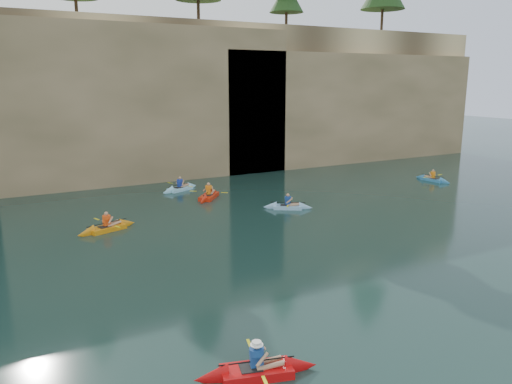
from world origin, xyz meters
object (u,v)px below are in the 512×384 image
kayaker_orange (107,228)px  kayaker_red_far (209,196)px  main_kayaker (257,370)px  kayaker_ltblue_near (288,206)px

kayaker_orange → kayaker_red_far: size_ratio=1.05×
kayaker_orange → main_kayaker: bearing=-106.0°
main_kayaker → kayaker_orange: kayaker_orange is taller
kayaker_orange → kayaker_red_far: (7.11, 3.94, 0.01)m
kayaker_ltblue_near → kayaker_red_far: 5.46m
kayaker_orange → kayaker_ltblue_near: (10.09, -0.63, -0.01)m
kayaker_red_far → kayaker_ltblue_near: bearing=-106.6°
main_kayaker → kayaker_red_far: (6.51, 18.30, -0.00)m
kayaker_ltblue_near → kayaker_red_far: (-2.98, 4.57, 0.01)m
kayaker_orange → kayaker_ltblue_near: size_ratio=1.16×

